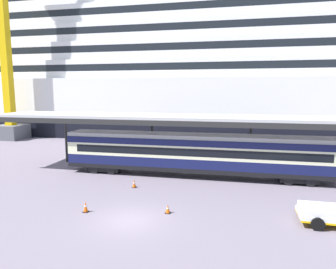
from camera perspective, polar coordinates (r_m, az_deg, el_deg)
name	(u,v)px	position (r m, az deg, el deg)	size (l,w,h in m)	color
ground_plane	(129,220)	(20.55, -7.23, -15.55)	(400.00, 400.00, 0.00)	slate
cruise_ship	(227,71)	(60.38, 10.90, 11.46)	(132.15, 25.62, 34.03)	black
platform_canopy	(197,118)	(29.44, 5.43, 3.02)	(41.14, 5.59, 5.84)	#B6B6B6
train_carriage	(196,153)	(29.53, 5.26, -3.42)	(25.47, 2.81, 4.11)	black
traffic_cone_near	(86,207)	(22.24, -15.07, -12.85)	(0.36, 0.36, 0.76)	black
traffic_cone_mid	(134,184)	(26.72, -6.31, -9.05)	(0.36, 0.36, 0.71)	black
traffic_cone_far	(168,209)	(21.37, -0.03, -13.66)	(0.36, 0.36, 0.61)	black
dockside_crane	(8,35)	(58.43, -27.53, 16.06)	(16.35, 4.40, 54.56)	#595960
quay_bollard	(306,208)	(22.86, 24.22, -12.33)	(0.48, 0.48, 0.96)	black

